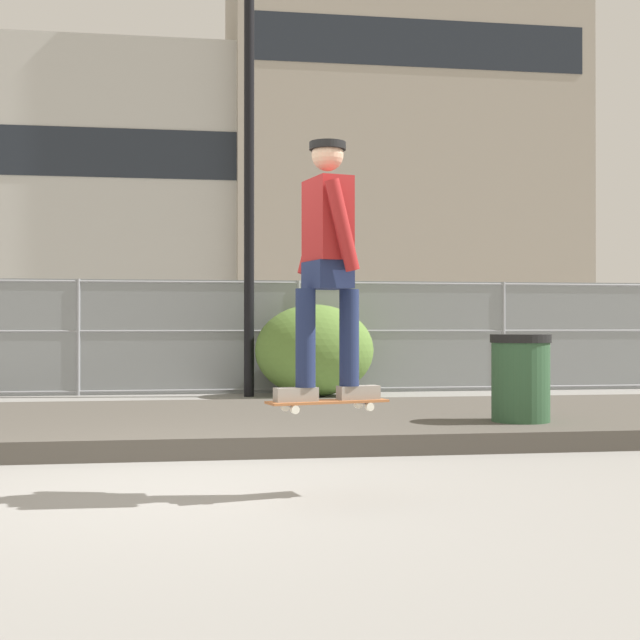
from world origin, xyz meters
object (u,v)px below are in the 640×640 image
object	(u,v)px
trash_bin	(521,387)
street_lamp	(249,93)
parked_car_mid	(292,339)
skateboard	(328,402)
shrub_left	(315,350)
skater	(328,252)

from	to	relation	value
trash_bin	street_lamp	bearing A→B (deg)	112.21
trash_bin	parked_car_mid	bearing A→B (deg)	97.67
skateboard	street_lamp	world-z (taller)	street_lamp
skateboard	parked_car_mid	distance (m)	11.50
street_lamp	shrub_left	distance (m)	4.15
street_lamp	skateboard	bearing A→B (deg)	-90.20
skateboard	trash_bin	world-z (taller)	trash_bin
street_lamp	skater	bearing A→B (deg)	-90.20
skater	street_lamp	world-z (taller)	street_lamp
skater	trash_bin	size ratio (longest dim) A/B	1.66
skater	street_lamp	xyz separation A→B (m)	(0.03, 8.05, 3.14)
skateboard	street_lamp	bearing A→B (deg)	89.80
parked_car_mid	street_lamp	bearing A→B (deg)	-107.41
skateboard	trash_bin	size ratio (longest dim) A/B	0.80
skateboard	shrub_left	distance (m)	8.02
shrub_left	trash_bin	size ratio (longest dim) A/B	1.81
parked_car_mid	trash_bin	size ratio (longest dim) A/B	4.41
skateboard	skater	world-z (taller)	skater
skater	parked_car_mid	xyz separation A→B (m)	(1.09, 11.44, -0.76)
skater	trash_bin	distance (m)	3.56
shrub_left	skateboard	bearing A→B (deg)	-97.50
skateboard	skater	xyz separation A→B (m)	(0.00, -0.00, 0.98)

